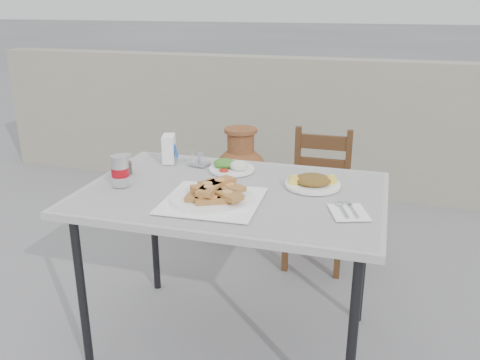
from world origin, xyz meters
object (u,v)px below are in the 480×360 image
(cola_glass, at_px, (125,165))
(terracotta_urn, at_px, (241,185))
(soda_can, at_px, (120,171))
(condiment_caddy, at_px, (199,161))
(chair, at_px, (318,197))
(salad_rice_plate, at_px, (231,166))
(cafe_table, at_px, (233,201))
(pide_plate, at_px, (212,193))
(napkin_holder, at_px, (169,149))
(salad_chopped_plate, at_px, (313,182))

(cola_glass, bearing_deg, terracotta_urn, 79.51)
(soda_can, height_order, terracotta_urn, soda_can)
(condiment_caddy, bearing_deg, chair, 52.65)
(condiment_caddy, bearing_deg, cola_glass, -141.64)
(salad_rice_plate, xyz_separation_m, soda_can, (-0.43, -0.37, 0.05))
(cafe_table, height_order, terracotta_urn, cafe_table)
(cafe_table, distance_m, pide_plate, 0.19)
(napkin_holder, distance_m, chair, 1.11)
(salad_rice_plate, bearing_deg, terracotta_urn, 104.38)
(pide_plate, bearing_deg, chair, 75.68)
(pide_plate, distance_m, condiment_caddy, 0.52)
(salad_rice_plate, bearing_deg, chair, 64.76)
(cola_glass, distance_m, chair, 1.34)
(pide_plate, distance_m, salad_rice_plate, 0.43)
(chair, bearing_deg, cola_glass, -132.38)
(salad_rice_plate, xyz_separation_m, terracotta_urn, (-0.26, 1.03, -0.49))
(terracotta_urn, bearing_deg, condiment_caddy, -85.81)
(pide_plate, xyz_separation_m, salad_chopped_plate, (0.39, 0.31, -0.02))
(salad_chopped_plate, xyz_separation_m, condiment_caddy, (-0.63, 0.15, 0.00))
(salad_chopped_plate, distance_m, soda_can, 0.91)
(salad_chopped_plate, bearing_deg, salad_rice_plate, 165.50)
(chair, bearing_deg, salad_chopped_plate, -84.97)
(napkin_holder, bearing_deg, cafe_table, -51.66)
(condiment_caddy, relative_size, chair, 0.13)
(salad_rice_plate, xyz_separation_m, salad_chopped_plate, (0.44, -0.11, 0.00))
(cafe_table, xyz_separation_m, soda_can, (-0.52, -0.10, 0.13))
(salad_rice_plate, height_order, cola_glass, cola_glass)
(pide_plate, relative_size, napkin_holder, 2.99)
(condiment_caddy, bearing_deg, pide_plate, -62.19)
(chair, distance_m, terracotta_urn, 0.69)
(soda_can, distance_m, napkin_holder, 0.42)
(salad_chopped_plate, relative_size, condiment_caddy, 2.33)
(cafe_table, distance_m, soda_can, 0.55)
(cafe_table, bearing_deg, soda_can, -168.93)
(salad_chopped_plate, xyz_separation_m, chair, (-0.09, 0.86, -0.41))
(cola_glass, bearing_deg, cafe_table, -6.26)
(napkin_holder, bearing_deg, cola_glass, -134.73)
(salad_rice_plate, height_order, chair, salad_rice_plate)
(cafe_table, xyz_separation_m, cola_glass, (-0.59, 0.06, 0.10))
(salad_chopped_plate, distance_m, condiment_caddy, 0.65)
(salad_chopped_plate, relative_size, soda_can, 1.80)
(salad_rice_plate, xyz_separation_m, condiment_caddy, (-0.19, 0.03, 0.00))
(cafe_table, relative_size, condiment_caddy, 12.42)
(pide_plate, relative_size, terracotta_urn, 0.54)
(chair, relative_size, terracotta_urn, 1.10)
(condiment_caddy, height_order, chair, condiment_caddy)
(condiment_caddy, distance_m, chair, 0.99)
(condiment_caddy, height_order, terracotta_urn, condiment_caddy)
(soda_can, relative_size, condiment_caddy, 1.30)
(soda_can, bearing_deg, pide_plate, -6.81)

